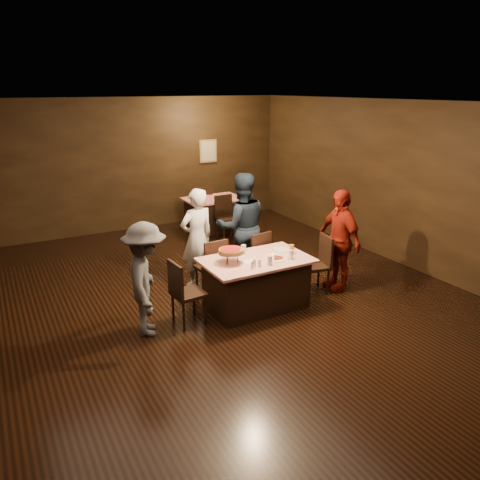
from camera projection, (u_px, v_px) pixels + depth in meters
name	position (u px, v px, depth m)	size (l,w,h in m)	color
room	(216.00, 172.00, 6.20)	(10.00, 10.04, 3.02)	black
main_table	(256.00, 283.00, 7.07)	(1.60, 1.00, 0.77)	#B21E0B
back_table	(213.00, 214.00, 10.85)	(1.30, 0.90, 0.77)	red
chair_far_left	(211.00, 266.00, 7.49)	(0.42, 0.42, 0.95)	black
chair_far_right	(254.00, 258.00, 7.85)	(0.42, 0.42, 0.95)	black
chair_end_left	(188.00, 292.00, 6.54)	(0.42, 0.42, 0.95)	black
chair_end_right	(314.00, 265.00, 7.55)	(0.42, 0.42, 0.95)	black
chair_back_near	(227.00, 218.00, 10.24)	(0.42, 0.42, 0.95)	black
chair_back_far	(203.00, 205.00, 11.32)	(0.42, 0.42, 0.95)	black
diner_white_jacket	(197.00, 238.00, 7.70)	(0.61, 0.40, 1.67)	silver
diner_navy_hoodie	(242.00, 226.00, 8.02)	(0.90, 0.70, 1.86)	black
diner_grey_knit	(146.00, 280.00, 6.19)	(1.01, 0.58, 1.56)	#4F5053
diner_red_shirt	(339.00, 240.00, 7.61)	(0.98, 0.41, 1.68)	maroon
pizza_stand	(231.00, 251.00, 6.76)	(0.38, 0.38, 0.22)	black
plate_with_slice	(277.00, 258.00, 6.91)	(0.25, 0.25, 0.06)	white
plate_empty	(281.00, 250.00, 7.33)	(0.25, 0.25, 0.01)	white
glass_front_left	(270.00, 260.00, 6.71)	(0.08, 0.08, 0.14)	silver
glass_front_right	(291.00, 255.00, 6.93)	(0.08, 0.08, 0.14)	silver
glass_amber	(292.00, 249.00, 7.16)	(0.08, 0.08, 0.14)	#BF7F26
glass_back	(243.00, 249.00, 7.16)	(0.08, 0.08, 0.14)	silver
condiments	(256.00, 264.00, 6.62)	(0.17, 0.10, 0.09)	silver
napkin_center	(273.00, 256.00, 7.09)	(0.16, 0.16, 0.01)	white
napkin_left	(249.00, 262.00, 6.84)	(0.16, 0.16, 0.01)	white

